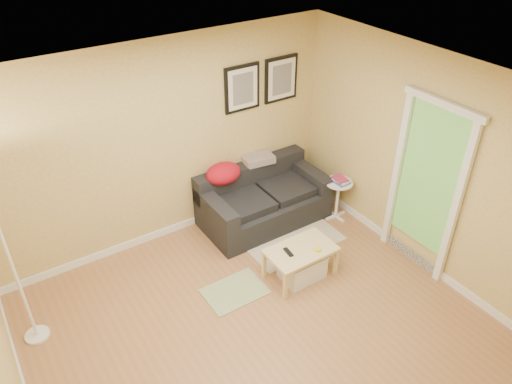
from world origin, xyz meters
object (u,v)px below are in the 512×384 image
(coffee_table, at_px, (300,262))
(side_table, at_px, (337,199))
(floor_lamp, at_px, (14,271))
(sofa, at_px, (264,198))
(storage_bin, at_px, (302,266))
(book_stack, at_px, (341,180))

(coffee_table, height_order, side_table, side_table)
(coffee_table, relative_size, floor_lamp, 0.42)
(coffee_table, relative_size, side_table, 1.40)
(sofa, height_order, floor_lamp, floor_lamp)
(storage_bin, bearing_deg, side_table, 31.48)
(storage_bin, distance_m, floor_lamp, 3.07)
(sofa, relative_size, side_table, 2.96)
(coffee_table, xyz_separation_m, storage_bin, (0.01, -0.03, -0.04))
(coffee_table, distance_m, floor_lamp, 3.05)
(side_table, xyz_separation_m, book_stack, (0.01, -0.01, 0.32))
(coffee_table, bearing_deg, storage_bin, -79.11)
(sofa, xyz_separation_m, storage_bin, (-0.26, -1.19, -0.22))
(sofa, xyz_separation_m, side_table, (0.89, -0.49, -0.09))
(storage_bin, bearing_deg, coffee_table, 99.56)
(coffee_table, relative_size, book_stack, 3.56)
(side_table, distance_m, book_stack, 0.32)
(sofa, distance_m, book_stack, 1.05)
(coffee_table, distance_m, side_table, 1.34)
(coffee_table, bearing_deg, sofa, 78.41)
(storage_bin, xyz_separation_m, book_stack, (1.16, 0.69, 0.45))
(sofa, height_order, side_table, sofa)
(coffee_table, relative_size, storage_bin, 1.57)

